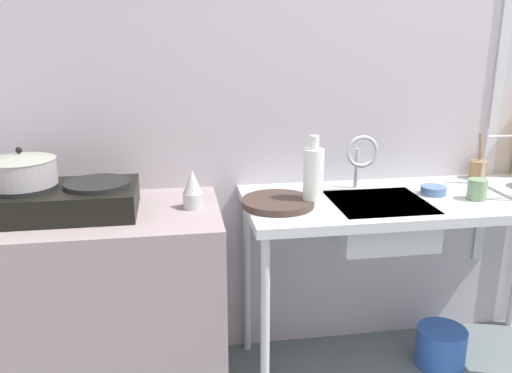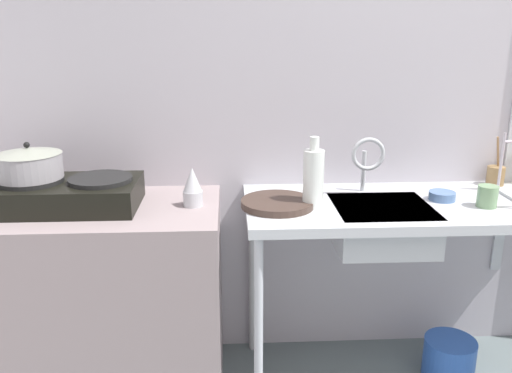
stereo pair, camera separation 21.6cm
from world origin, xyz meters
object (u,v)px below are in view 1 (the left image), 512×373
stove (62,199)px  cup_by_rack (477,189)px  bottle_by_sink (313,176)px  faucet (361,154)px  bucket_on_floor (441,347)px  percolator (193,189)px  sink_basin (378,220)px  pot_on_left_burner (21,169)px  frying_pan (278,202)px  utensil_jar (478,169)px  small_bowl_on_drainboard (433,190)px

stove → cup_by_rack: (1.70, -0.08, -0.02)m
bottle_by_sink → stove: bearing=177.2°
faucet → bucket_on_floor: 1.01m
percolator → sink_basin: (0.78, -0.05, -0.16)m
sink_basin → cup_by_rack: cup_by_rack is taller
pot_on_left_burner → bottle_by_sink: 1.13m
sink_basin → bottle_by_sink: bearing=-180.0°
percolator → frying_pan: percolator is taller
utensil_jar → percolator: bearing=-170.4°
sink_basin → faucet: faucet is taller
cup_by_rack → utensil_jar: size_ratio=0.38×
cup_by_rack → sink_basin: bearing=175.7°
frying_pan → bucket_on_floor: bearing=0.9°
frying_pan → sink_basin: bearing=-2.3°
percolator → small_bowl_on_drainboard: (1.05, 0.02, -0.06)m
frying_pan → small_bowl_on_drainboard: size_ratio=2.69×
faucet → utensil_jar: 0.66m
bottle_by_sink → utensil_jar: bearing=17.3°
cup_by_rack → pot_on_left_burner: bearing=177.5°
percolator → cup_by_rack: size_ratio=1.81×
stove → bucket_on_floor: size_ratio=2.44×
percolator → bucket_on_floor: bearing=-0.8°
pot_on_left_burner → cup_by_rack: 1.85m
percolator → bottle_by_sink: 0.49m
faucet → stove: bearing=-174.6°
faucet → bottle_by_sink: 0.31m
faucet → small_bowl_on_drainboard: size_ratio=2.30×
cup_by_rack → small_bowl_on_drainboard: bearing=146.1°
percolator → faucet: bearing=9.2°
stove → sink_basin: bearing=-2.1°
stove → cup_by_rack: size_ratio=6.39×
frying_pan → utensil_jar: size_ratio=1.29×
utensil_jar → bucket_on_floor: 0.87m
stove → faucet: bearing=5.4°
cup_by_rack → small_bowl_on_drainboard: 0.18m
percolator → bottle_by_sink: size_ratio=0.55×
cup_by_rack → small_bowl_on_drainboard: cup_by_rack is taller
pot_on_left_burner → bottle_by_sink: bottle_by_sink is taller
bucket_on_floor → stove: bearing=179.3°
stove → bottle_by_sink: 1.00m
utensil_jar → bucket_on_floor: utensil_jar is taller
percolator → stove: bearing=179.7°
stove → percolator: 0.51m
bottle_by_sink → bucket_on_floor: 1.10m
cup_by_rack → small_bowl_on_drainboard: (-0.15, 0.10, -0.03)m
faucet → frying_pan: bearing=-159.7°
sink_basin → frying_pan: bearing=177.7°
pot_on_left_burner → frying_pan: size_ratio=0.87×
pot_on_left_burner → cup_by_rack: size_ratio=2.92×
percolator → utensil_jar: bearing=9.6°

